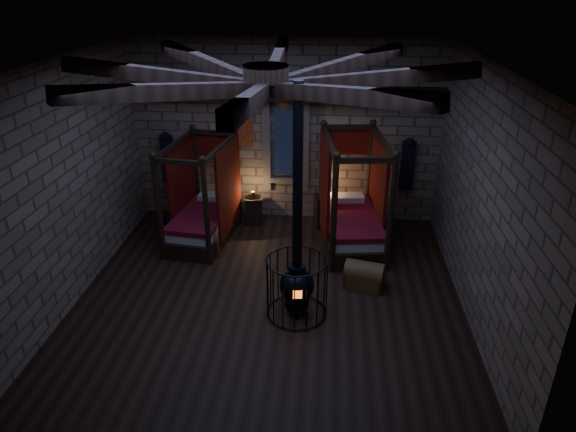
# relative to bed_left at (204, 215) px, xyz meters

# --- Properties ---
(room) EXTENTS (7.02, 7.02, 4.29)m
(room) POSITION_rel_bed_left_xyz_m (1.72, -2.09, 3.19)
(room) COLOR black
(room) RESTS_ON ground
(bed_left) EXTENTS (1.39, 2.26, 2.23)m
(bed_left) POSITION_rel_bed_left_xyz_m (0.00, 0.00, 0.00)
(bed_left) COLOR black
(bed_left) RESTS_ON ground
(bed_right) EXTENTS (1.49, 2.43, 2.40)m
(bed_right) POSITION_rel_bed_left_xyz_m (3.25, 0.01, 0.04)
(bed_right) COLOR black
(bed_right) RESTS_ON ground
(trunk_left) EXTENTS (0.90, 0.64, 0.62)m
(trunk_left) POSITION_rel_bed_left_xyz_m (0.03, -0.66, -0.28)
(trunk_left) COLOR brown
(trunk_left) RESTS_ON ground
(trunk_right) EXTENTS (0.81, 0.62, 0.53)m
(trunk_right) POSITION_rel_bed_left_xyz_m (3.47, -1.72, -0.32)
(trunk_right) COLOR brown
(trunk_right) RESTS_ON ground
(nightstand_left) EXTENTS (0.49, 0.47, 0.81)m
(nightstand_left) POSITION_rel_bed_left_xyz_m (0.98, 0.83, -0.21)
(nightstand_left) COLOR black
(nightstand_left) RESTS_ON ground
(nightstand_right) EXTENTS (0.57, 0.55, 0.83)m
(nightstand_right) POSITION_rel_bed_left_xyz_m (2.66, 0.83, -0.16)
(nightstand_right) COLOR black
(nightstand_right) RESTS_ON ground
(stove) EXTENTS (1.06, 1.06, 4.05)m
(stove) POSITION_rel_bed_left_xyz_m (2.25, -2.70, 0.09)
(stove) COLOR black
(stove) RESTS_ON ground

